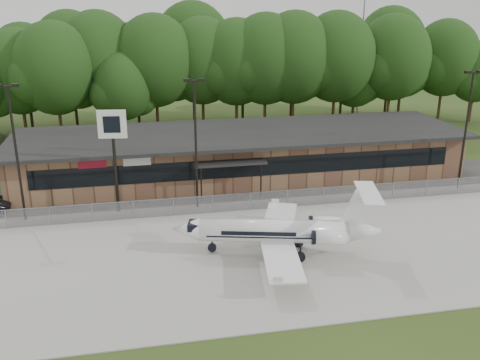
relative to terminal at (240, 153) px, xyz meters
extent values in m
plane|color=#2C4017|center=(0.00, -23.94, -2.18)|extent=(160.00, 160.00, 0.00)
cube|color=#9E9B93|center=(0.00, -15.94, -2.14)|extent=(64.00, 18.00, 0.08)
cube|color=#383835|center=(0.00, -4.44, -2.15)|extent=(50.00, 9.00, 0.06)
cube|color=#8A6545|center=(0.00, 0.06, -0.18)|extent=(40.00, 10.00, 4.00)
cube|color=black|center=(0.00, -4.96, 0.12)|extent=(36.00, 0.08, 1.60)
cube|color=black|center=(0.00, -0.44, 1.97)|extent=(41.00, 11.50, 0.30)
cube|color=black|center=(-2.00, -5.54, 0.82)|extent=(6.00, 1.60, 0.20)
cube|color=maroon|center=(-13.00, -4.99, 1.22)|extent=(2.20, 0.06, 0.70)
cube|color=silver|center=(-9.50, -4.99, 1.22)|extent=(2.20, 0.06, 0.70)
cube|color=gray|center=(0.00, -8.94, -1.43)|extent=(46.00, 0.03, 1.50)
cube|color=gray|center=(0.00, -8.94, -0.68)|extent=(46.00, 0.04, 0.04)
cylinder|color=gray|center=(22.00, 24.06, 10.32)|extent=(0.20, 0.20, 25.00)
cylinder|color=black|center=(-18.00, -7.44, 2.82)|extent=(0.18, 0.18, 10.00)
cube|color=black|center=(-18.00, -7.44, 7.87)|extent=(1.20, 0.12, 0.12)
cube|color=black|center=(-17.45, -7.44, 7.94)|extent=(0.45, 0.30, 0.22)
cylinder|color=black|center=(-5.00, -7.44, 2.82)|extent=(0.18, 0.18, 10.00)
cube|color=black|center=(-5.00, -7.44, 7.87)|extent=(1.20, 0.12, 0.12)
cube|color=black|center=(-5.55, -7.44, 7.94)|extent=(0.45, 0.30, 0.22)
cube|color=black|center=(-4.45, -7.44, 7.94)|extent=(0.45, 0.30, 0.22)
cylinder|color=black|center=(18.00, -7.44, 2.82)|extent=(0.18, 0.18, 10.00)
cube|color=black|center=(18.00, -7.44, 7.87)|extent=(1.20, 0.12, 0.12)
cube|color=black|center=(17.45, -7.44, 7.94)|extent=(0.45, 0.30, 0.22)
cube|color=black|center=(18.55, -7.44, 7.94)|extent=(0.45, 0.30, 0.22)
cylinder|color=white|center=(-1.21, -16.64, -0.57)|extent=(9.54, 3.81, 1.51)
cone|color=white|center=(-6.71, -15.23, -0.57)|extent=(2.21, 1.94, 1.51)
cone|color=white|center=(4.38, -18.07, -0.43)|extent=(2.39, 1.98, 1.51)
cube|color=white|center=(-1.53, -19.78, -0.99)|extent=(3.42, 6.01, 0.11)
cube|color=white|center=(0.02, -13.73, -0.99)|extent=(3.42, 6.01, 0.11)
cylinder|color=white|center=(1.79, -18.63, -0.43)|extent=(2.23, 1.34, 0.85)
cylinder|color=white|center=(2.38, -16.34, -0.43)|extent=(2.23, 1.34, 0.85)
cube|color=white|center=(3.92, -17.95, 0.95)|extent=(2.28, 0.70, 2.85)
cube|color=white|center=(4.47, -18.09, 2.13)|extent=(2.27, 4.52, 0.09)
cube|color=black|center=(-6.07, -15.40, -0.30)|extent=(1.20, 1.33, 0.47)
cube|color=black|center=(0.44, -17.06, -1.84)|extent=(1.30, 2.39, 0.66)
cylinder|color=black|center=(-5.06, -15.65, -1.84)|extent=(0.69, 0.69, 0.21)
cylinder|color=black|center=(-11.15, -7.14, 1.66)|extent=(0.26, 0.26, 7.68)
cube|color=silver|center=(-11.15, -7.14, 4.83)|extent=(2.12, 0.54, 2.11)
cube|color=black|center=(-11.16, -7.26, 4.83)|extent=(1.24, 0.22, 1.25)
camera|label=1|loc=(-9.54, -46.96, 13.64)|focal=40.00mm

